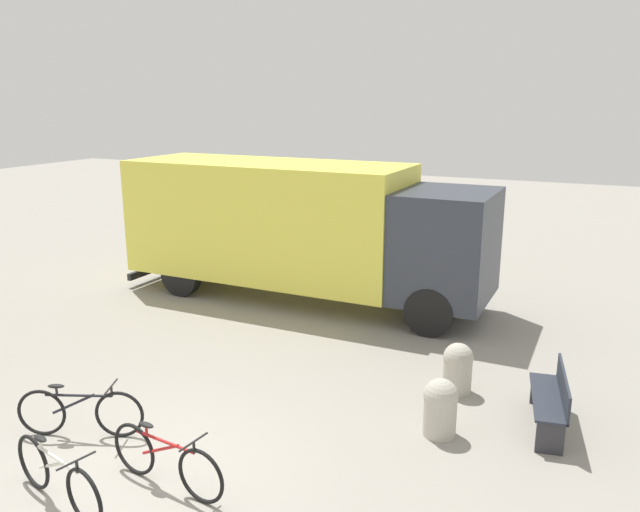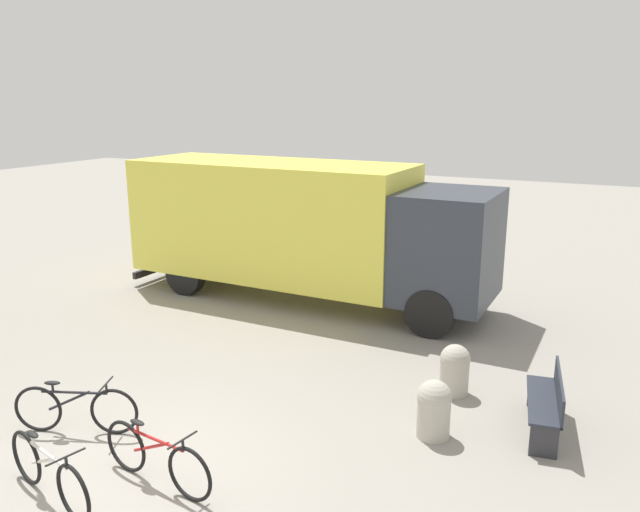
# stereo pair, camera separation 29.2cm
# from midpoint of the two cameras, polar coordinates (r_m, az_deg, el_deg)

# --- Properties ---
(ground_plane) EXTENTS (60.00, 60.00, 0.00)m
(ground_plane) POSITION_cam_midpoint_polar(r_m,az_deg,el_deg) (8.16, -17.65, -18.58)
(ground_plane) COLOR gray
(delivery_truck) EXTENTS (8.15, 2.38, 2.98)m
(delivery_truck) POSITION_cam_midpoint_polar(r_m,az_deg,el_deg) (13.56, -2.56, 2.88)
(delivery_truck) COLOR #EAE04C
(delivery_truck) RESTS_ON ground
(park_bench) EXTENTS (0.63, 1.50, 0.80)m
(park_bench) POSITION_cam_midpoint_polar(r_m,az_deg,el_deg) (9.05, 19.63, -12.13)
(park_bench) COLOR #282D38
(park_bench) RESTS_ON ground
(bicycle_near) EXTENTS (1.58, 0.72, 0.73)m
(bicycle_near) POSITION_cam_midpoint_polar(r_m,az_deg,el_deg) (9.02, -21.99, -13.08)
(bicycle_near) COLOR black
(bicycle_near) RESTS_ON ground
(bicycle_middle) EXTENTS (1.65, 0.54, 0.73)m
(bicycle_middle) POSITION_cam_midpoint_polar(r_m,az_deg,el_deg) (7.77, -23.95, -17.96)
(bicycle_middle) COLOR black
(bicycle_middle) RESTS_ON ground
(bicycle_far) EXTENTS (1.68, 0.44, 0.73)m
(bicycle_far) POSITION_cam_midpoint_polar(r_m,az_deg,el_deg) (7.67, -15.03, -17.59)
(bicycle_far) COLOR black
(bicycle_far) RESTS_ON ground
(bollard_near_bench) EXTENTS (0.46, 0.46, 0.79)m
(bollard_near_bench) POSITION_cam_midpoint_polar(r_m,az_deg,el_deg) (8.52, 9.96, -13.37)
(bollard_near_bench) COLOR #B2AD9E
(bollard_near_bench) RESTS_ON ground
(bollard_far_bench) EXTENTS (0.45, 0.45, 0.78)m
(bollard_far_bench) POSITION_cam_midpoint_polar(r_m,az_deg,el_deg) (9.71, 11.63, -9.90)
(bollard_far_bench) COLOR #B2AD9E
(bollard_far_bench) RESTS_ON ground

